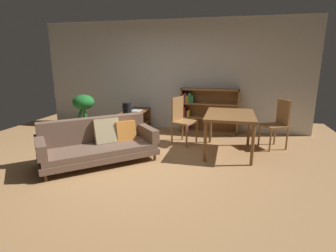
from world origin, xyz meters
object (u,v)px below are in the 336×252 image
at_px(open_laptop, 133,110).
at_px(dining_table, 230,118).
at_px(dining_chair_near, 181,118).
at_px(media_console, 133,124).
at_px(potted_floor_plant, 84,106).
at_px(dining_chair_far, 278,122).
at_px(desk_speaker, 127,109).
at_px(bookshelf, 206,110).
at_px(fabric_couch, 99,142).

xyz_separation_m(open_laptop, dining_table, (2.24, -0.83, 0.09)).
bearing_deg(dining_chair_near, media_console, 163.07).
distance_m(potted_floor_plant, dining_chair_near, 2.36).
bearing_deg(media_console, potted_floor_plant, -167.24).
bearing_deg(dining_chair_near, potted_floor_plant, 177.13).
bearing_deg(open_laptop, media_console, -70.27).
height_order(potted_floor_plant, dining_chair_near, dining_chair_near).
distance_m(potted_floor_plant, dining_chair_far, 4.27).
xyz_separation_m(desk_speaker, bookshelf, (1.62, 1.11, -0.16)).
relative_size(dining_table, dining_chair_far, 1.26).
bearing_deg(open_laptop, dining_table, -20.25).
relative_size(potted_floor_plant, dining_chair_far, 0.98).
relative_size(fabric_couch, bookshelf, 1.42).
xyz_separation_m(dining_table, dining_chair_near, (-0.99, 0.37, -0.13)).
bearing_deg(dining_table, bookshelf, 111.60).
height_order(potted_floor_plant, dining_chair_far, dining_chair_far).
bearing_deg(dining_table, dining_chair_near, 159.31).
distance_m(fabric_couch, media_console, 1.73).
relative_size(fabric_couch, dining_table, 1.61).
bearing_deg(dining_table, fabric_couch, -156.00).
height_order(fabric_couch, dining_chair_far, dining_chair_far).
height_order(fabric_couch, dining_chair_near, dining_chair_near).
distance_m(desk_speaker, dining_table, 2.24).
bearing_deg(dining_chair_near, bookshelf, 69.83).
height_order(open_laptop, dining_chair_near, dining_chair_near).
xyz_separation_m(desk_speaker, dining_chair_far, (3.14, 0.16, -0.16)).
bearing_deg(media_console, bookshelf, 24.18).
xyz_separation_m(open_laptop, desk_speaker, (0.04, -0.46, 0.11)).
relative_size(desk_speaker, dining_table, 0.22).
relative_size(media_console, bookshelf, 0.91).
xyz_separation_m(dining_chair_near, dining_chair_far, (1.92, 0.16, -0.02)).
bearing_deg(fabric_couch, dining_chair_far, 25.77).
relative_size(media_console, desk_speaker, 4.71).
relative_size(fabric_couch, desk_speaker, 7.37).
xyz_separation_m(media_console, potted_floor_plant, (-1.13, -0.25, 0.42)).
relative_size(fabric_couch, media_console, 1.56).
bearing_deg(fabric_couch, open_laptop, 91.63).
bearing_deg(desk_speaker, potted_floor_plant, 173.79).
distance_m(dining_chair_near, bookshelf, 1.18).
relative_size(media_console, open_laptop, 2.95).
bearing_deg(open_laptop, dining_chair_near, -19.90).
xyz_separation_m(potted_floor_plant, bookshelf, (2.76, 0.99, -0.15)).
bearing_deg(fabric_couch, dining_chair_near, 48.35).
bearing_deg(dining_table, dining_chair_far, 29.74).
height_order(media_console, potted_floor_plant, potted_floor_plant).
bearing_deg(dining_chair_far, dining_chair_near, -175.33).
height_order(fabric_couch, bookshelf, bookshelf).
bearing_deg(media_console, dining_chair_far, -3.92).
bearing_deg(media_console, open_laptop, 109.73).
distance_m(fabric_couch, desk_speaker, 1.39).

